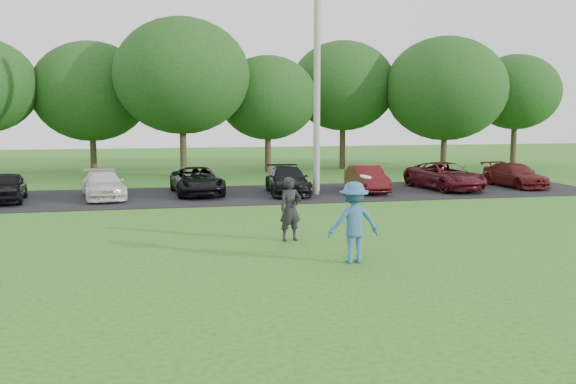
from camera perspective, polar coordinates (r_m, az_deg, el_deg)
name	(u,v)px	position (r m, az deg, el deg)	size (l,w,h in m)	color
ground	(320,266)	(15.07, 2.83, -6.55)	(100.00, 100.00, 0.00)	#2A651C
parking_lot	(241,195)	(27.63, -4.16, -0.23)	(32.00, 6.50, 0.03)	black
utility_pole	(317,65)	(27.42, 2.60, 11.20)	(0.28, 0.28, 10.99)	#9E9E99
frisbee_player	(354,222)	(15.25, 5.86, -2.69)	(1.26, 0.73, 2.09)	#346394
camera_bystander	(290,209)	(17.72, 0.22, -1.52)	(0.74, 0.58, 1.78)	black
parked_cars	(242,181)	(27.43, -4.11, 0.98)	(28.30, 5.11, 1.23)	silver
tree_row	(243,88)	(37.30, -4.03, 9.22)	(42.39, 9.85, 8.64)	#38281C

